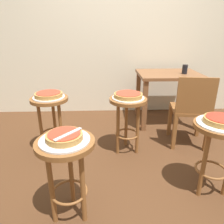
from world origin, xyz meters
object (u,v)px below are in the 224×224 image
Objects in this scene: pizza_middle at (221,120)px; cup_near_edge at (185,69)px; serving_plate_middle at (221,123)px; serving_plate_leftside at (128,98)px; stool_rear at (51,111)px; pizza_rear at (49,95)px; pizza_server_knife at (68,134)px; pizza_foreground at (64,136)px; wooden_chair at (191,109)px; stool_middle at (217,142)px; stool_leftside at (128,112)px; pizza_leftside at (128,95)px; stool_foreground at (67,161)px; serving_plate_foreground at (65,140)px; serving_plate_rear at (49,97)px; dining_table at (168,82)px.

pizza_middle is 2.12× the size of cup_near_edge.
pizza_middle is (-0.00, 0.00, 0.03)m from serving_plate_middle.
stool_rear is at bearing 176.20° from serving_plate_leftside.
pizza_rear is 1.82m from cup_near_edge.
pizza_server_knife is at bearing -168.35° from pizza_middle.
cup_near_edge is (0.21, 1.40, 0.16)m from serving_plate_middle.
pizza_foreground is 0.28× the size of wooden_chair.
serving_plate_middle is at bearing -97.12° from wooden_chair.
pizza_rear is (-1.48, 0.73, 0.19)m from stool_middle.
stool_middle is at bearing -46.54° from stool_leftside.
pizza_middle is 0.80m from wooden_chair.
pizza_foreground is 0.81× the size of pizza_leftside.
pizza_server_knife is (0.35, -0.97, 0.03)m from pizza_rear.
wooden_chair reaches higher than stool_foreground.
wooden_chair is (1.25, 0.98, -0.01)m from stool_foreground.
pizza_rear is at bearing 60.82° from pizza_server_knife.
pizza_rear reaches higher than serving_plate_foreground.
pizza_server_knife is at bearing -168.35° from serving_plate_middle.
serving_plate_leftside is 1.03m from pizza_server_knife.
serving_plate_middle is at bearing -46.54° from pizza_leftside.
wooden_chair is at bearing 1.24° from stool_rear.
stool_leftside and stool_rear have the same top height.
stool_leftside is at bearing -3.80° from serving_plate_rear.
pizza_leftside is (-0.64, 0.68, 0.19)m from stool_middle.
serving_plate_leftside is at bearing 59.83° from serving_plate_foreground.
wooden_chair is at bearing 82.88° from stool_middle.
serving_plate_middle is at bearing -46.54° from serving_plate_leftside.
pizza_rear is at bearing 0.00° from serving_plate_rear.
serving_plate_foreground is 0.03m from pizza_foreground.
pizza_foreground is 1.05m from stool_leftside.
pizza_foreground is 0.67× the size of serving_plate_middle.
pizza_middle is 0.42× the size of stool_leftside.
stool_leftside is at bearing 59.83° from serving_plate_foreground.
serving_plate_rear reaches higher than stool_leftside.
stool_leftside is at bearing -90.45° from pizza_leftside.
serving_plate_rear is at bearing 108.77° from serving_plate_foreground.
dining_table reaches higher than stool_foreground.
stool_middle is (1.16, 0.21, -0.19)m from pizza_foreground.
pizza_server_knife is (-1.22, -1.00, 0.22)m from wooden_chair.
pizza_server_knife is at bearing -70.00° from serving_plate_rear.
pizza_middle is 0.78× the size of serving_plate_rear.
cup_near_edge reaches higher than stool_middle.
pizza_foreground is 0.92× the size of pizza_middle.
dining_table is (1.18, 1.68, -0.03)m from serving_plate_foreground.
serving_plate_foreground is at bearing -120.17° from pizza_leftside.
stool_rear is (-1.48, 0.73, -0.16)m from serving_plate_middle.
stool_leftside is 0.19m from pizza_leftside.
serving_plate_foreground is 1.39× the size of pizza_foreground.
serving_plate_rear is 1.15× the size of pizza_rear.
dining_table reaches higher than pizza_rear.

